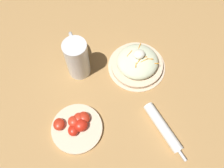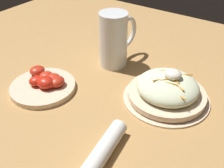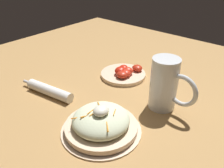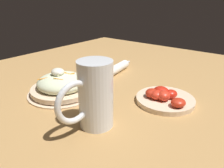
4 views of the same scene
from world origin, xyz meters
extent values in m
plane|color=#B2844C|center=(0.00, 0.00, 0.00)|extent=(1.43, 1.43, 0.00)
cylinder|color=beige|center=(0.17, 0.14, 0.00)|extent=(0.22, 0.22, 0.01)
cylinder|color=beige|center=(0.17, 0.14, 0.02)|extent=(0.20, 0.20, 0.01)
ellipsoid|color=beige|center=(0.17, 0.14, 0.04)|extent=(0.16, 0.15, 0.06)
cylinder|color=orange|center=(0.20, 0.19, 0.06)|extent=(0.02, 0.03, 0.01)
cylinder|color=orange|center=(0.19, 0.13, 0.07)|extent=(0.03, 0.01, 0.01)
cylinder|color=orange|center=(0.18, 0.12, 0.07)|extent=(0.03, 0.01, 0.00)
cylinder|color=orange|center=(0.22, 0.10, 0.05)|extent=(0.02, 0.01, 0.01)
cylinder|color=orange|center=(0.15, 0.17, 0.06)|extent=(0.03, 0.02, 0.01)
cylinder|color=orange|center=(0.15, 0.11, 0.07)|extent=(0.01, 0.02, 0.01)
cylinder|color=orange|center=(0.21, 0.12, 0.06)|extent=(0.02, 0.01, 0.01)
cylinder|color=orange|center=(0.16, 0.12, 0.07)|extent=(0.02, 0.02, 0.01)
ellipsoid|color=white|center=(0.17, 0.15, 0.07)|extent=(0.04, 0.04, 0.02)
cylinder|color=white|center=(-0.04, 0.20, 0.08)|extent=(0.08, 0.08, 0.16)
cylinder|color=orange|center=(-0.04, 0.20, 0.05)|extent=(0.08, 0.08, 0.10)
cylinder|color=white|center=(-0.04, 0.20, 0.11)|extent=(0.08, 0.08, 0.01)
torus|color=white|center=(-0.04, 0.27, 0.08)|extent=(0.02, 0.10, 0.10)
cylinder|color=white|center=(0.15, -0.12, 0.02)|extent=(0.06, 0.19, 0.04)
cylinder|color=beige|center=(-0.12, -0.01, 0.01)|extent=(0.17, 0.17, 0.01)
ellipsoid|color=red|center=(-0.13, 0.01, 0.03)|extent=(0.05, 0.05, 0.03)
ellipsoid|color=red|center=(-0.11, 0.01, 0.03)|extent=(0.05, 0.05, 0.03)
ellipsoid|color=red|center=(-0.14, -0.02, 0.03)|extent=(0.05, 0.05, 0.03)
ellipsoid|color=red|center=(-0.11, -0.01, 0.03)|extent=(0.05, 0.04, 0.03)
ellipsoid|color=red|center=(-0.17, 0.02, 0.03)|extent=(0.05, 0.05, 0.02)
ellipsoid|color=red|center=(-0.09, 0.01, 0.03)|extent=(0.05, 0.05, 0.03)
ellipsoid|color=red|center=(-0.10, 0.00, 0.02)|extent=(0.04, 0.05, 0.02)
camera|label=1|loc=(-0.10, -0.27, 0.80)|focal=38.35mm
camera|label=2|loc=(0.36, -0.39, 0.43)|focal=43.04mm
camera|label=3|loc=(0.53, 0.49, 0.44)|focal=37.89mm
camera|label=4|loc=(-0.35, 0.53, 0.30)|focal=33.87mm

